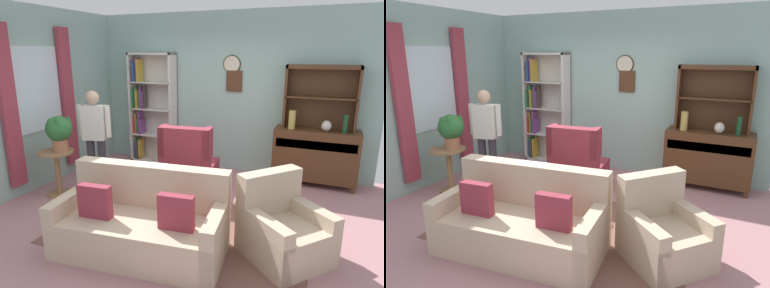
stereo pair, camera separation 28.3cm
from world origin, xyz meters
TOP-DOWN VIEW (x-y plane):
  - ground_plane at (0.00, 0.00)m, footprint 5.40×4.60m
  - wall_back at (0.00, 2.13)m, footprint 5.00×0.09m
  - wall_left at (-2.52, 0.03)m, footprint 0.16×4.20m
  - area_rug at (0.20, -0.30)m, footprint 2.99×1.96m
  - bookshelf at (-1.52, 1.95)m, footprint 0.90×0.30m
  - sideboard at (1.57, 1.86)m, footprint 1.30×0.45m
  - sideboard_hutch at (1.57, 1.97)m, footprint 1.10×0.26m
  - vase_tall at (1.18, 1.78)m, footprint 0.11×0.11m
  - vase_round at (1.70, 1.79)m, footprint 0.15×0.15m
  - bottle_wine at (1.96, 1.77)m, footprint 0.07×0.07m
  - couch_floral at (-0.03, -0.90)m, footprint 1.88×1.04m
  - armchair_floral at (1.39, -0.42)m, footprint 1.08×1.08m
  - wingback_chair at (-0.23, 0.86)m, footprint 0.86×0.88m
  - plant_stand at (-1.99, -0.07)m, footprint 0.52×0.52m
  - potted_plant_large at (-1.92, -0.02)m, footprint 0.38×0.38m
  - potted_plant_small at (-1.63, 0.21)m, footprint 0.20×0.20m
  - person_reading at (-1.56, 0.33)m, footprint 0.52×0.28m
  - coffee_table at (-0.08, -0.07)m, footprint 0.80×0.50m
  - book_stack at (-0.09, -0.05)m, footprint 0.18×0.15m

SIDE VIEW (x-z plane):
  - ground_plane at x=0.00m, z-range -0.02..0.00m
  - area_rug at x=0.20m, z-range 0.00..0.01m
  - potted_plant_small at x=-1.63m, z-range 0.02..0.30m
  - armchair_floral at x=1.39m, z-range -0.15..0.73m
  - couch_floral at x=-0.03m, z-range -0.14..0.76m
  - coffee_table at x=-0.08m, z-range 0.14..0.56m
  - wingback_chair at x=-0.23m, z-range -0.14..0.91m
  - plant_stand at x=-1.99m, z-range 0.08..0.77m
  - book_stack at x=-0.09m, z-range 0.42..0.49m
  - sideboard at x=1.57m, z-range 0.05..0.97m
  - person_reading at x=-1.56m, z-range 0.13..1.69m
  - potted_plant_large at x=-1.92m, z-range 0.73..1.26m
  - vase_round at x=1.70m, z-range 0.92..1.09m
  - bookshelf at x=-1.52m, z-range 0.01..2.11m
  - bottle_wine at x=1.96m, z-range 0.92..1.20m
  - vase_tall at x=1.18m, z-range 0.92..1.22m
  - wall_left at x=-2.52m, z-range 0.00..2.80m
  - wall_back at x=0.00m, z-range 0.00..2.80m
  - sideboard_hutch at x=1.57m, z-range 1.06..2.06m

